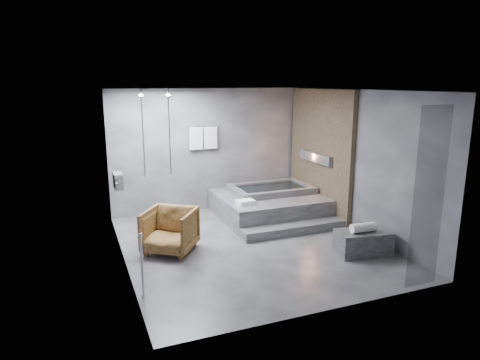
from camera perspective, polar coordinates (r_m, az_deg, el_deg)
name	(u,v)px	position (r m, az deg, el deg)	size (l,w,h in m)	color
room	(266,149)	(7.90, 3.47, 4.13)	(5.00, 5.04, 2.82)	#313134
tub_deck	(269,205)	(9.56, 3.85, -3.40)	(2.20, 2.00, 0.50)	#363739
tub_step	(294,229)	(8.61, 7.21, -6.47)	(2.20, 0.36, 0.18)	#363739
concrete_bench	(363,242)	(7.84, 16.10, -8.00)	(0.92, 0.51, 0.41)	#2D2D2F
driftwood_chair	(170,230)	(7.67, -9.34, -6.66)	(0.83, 0.85, 0.78)	#432A10
rolled_towel	(363,228)	(7.69, 16.09, -6.12)	(0.16, 0.16, 0.45)	white
deck_towel	(246,202)	(8.72, 0.77, -2.98)	(0.34, 0.25, 0.09)	white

